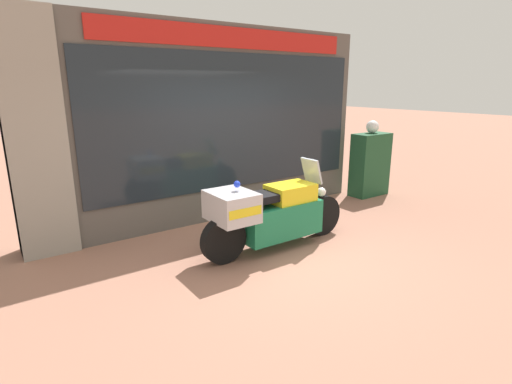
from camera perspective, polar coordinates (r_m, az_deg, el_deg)
ground_plane at (r=5.65m, az=4.37°, el=-8.66°), size 60.00×60.00×0.00m
shop_building at (r=6.69m, az=-8.83°, el=9.34°), size 6.06×0.55×3.23m
window_display at (r=7.23m, az=-4.08°, el=0.60°), size 4.89×0.30×1.96m
paramedic_motorcycle at (r=5.57m, az=1.93°, el=-3.02°), size 2.41×0.66×1.23m
utility_cabinet at (r=8.70m, az=15.97°, el=3.78°), size 0.84×0.41×1.30m
white_helmet at (r=8.66m, az=16.30°, el=8.94°), size 0.26×0.26×0.26m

